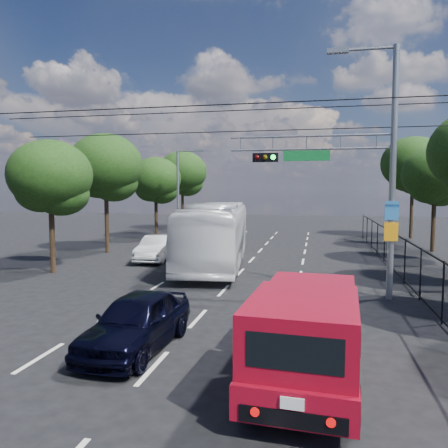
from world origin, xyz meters
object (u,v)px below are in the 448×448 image
(red_pickup, at_px, (307,332))
(signal_mast, at_px, (359,162))
(white_bus, at_px, (216,234))
(white_van, at_px, (157,248))
(navy_hatchback, at_px, (137,321))

(red_pickup, bearing_deg, signal_mast, 77.91)
(red_pickup, bearing_deg, white_bus, 110.66)
(white_van, bearing_deg, red_pickup, -62.35)
(red_pickup, height_order, navy_hatchback, red_pickup)
(signal_mast, relative_size, red_pickup, 1.63)
(signal_mast, height_order, white_bus, signal_mast)
(red_pickup, xyz_separation_m, white_bus, (-5.30, 14.06, 0.59))
(white_van, bearing_deg, white_bus, -13.26)
(red_pickup, xyz_separation_m, white_van, (-9.00, 14.67, -0.41))
(red_pickup, distance_m, white_bus, 15.04)
(navy_hatchback, height_order, white_van, navy_hatchback)
(navy_hatchback, bearing_deg, red_pickup, -11.02)
(signal_mast, distance_m, red_pickup, 9.17)
(signal_mast, relative_size, white_bus, 0.77)
(red_pickup, xyz_separation_m, navy_hatchback, (-4.43, 1.11, -0.39))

